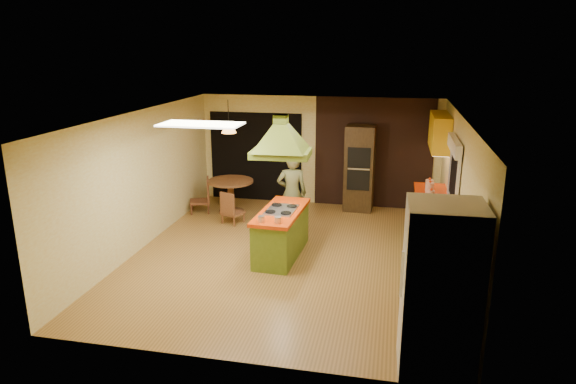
% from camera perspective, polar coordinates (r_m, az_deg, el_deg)
% --- Properties ---
extents(ground, '(6.50, 6.50, 0.00)m').
position_cam_1_polar(ground, '(9.20, 0.26, -7.07)').
color(ground, olive).
rests_on(ground, ground).
extents(room_walls, '(5.50, 6.50, 6.50)m').
position_cam_1_polar(room_walls, '(8.78, 0.27, 0.45)').
color(room_walls, beige).
rests_on(room_walls, ground).
extents(ceiling_plane, '(6.50, 6.50, 0.00)m').
position_cam_1_polar(ceiling_plane, '(8.53, 0.28, 8.57)').
color(ceiling_plane, silver).
rests_on(ceiling_plane, room_walls).
extents(brick_panel, '(2.64, 0.03, 2.50)m').
position_cam_1_polar(brick_panel, '(11.76, 9.45, 4.25)').
color(brick_panel, '#381E14').
rests_on(brick_panel, ground).
extents(nook_opening, '(2.20, 0.03, 2.10)m').
position_cam_1_polar(nook_opening, '(12.22, -3.60, 3.92)').
color(nook_opening, black).
rests_on(nook_opening, ground).
extents(right_counter, '(0.62, 3.05, 0.92)m').
position_cam_1_polar(right_counter, '(9.46, 15.76, -4.03)').
color(right_counter, olive).
rests_on(right_counter, ground).
extents(upper_cabinets, '(0.34, 1.40, 0.70)m').
position_cam_1_polar(upper_cabinets, '(10.65, 16.50, 6.42)').
color(upper_cabinets, yellow).
rests_on(upper_cabinets, room_walls).
extents(window_right, '(0.12, 1.35, 1.06)m').
position_cam_1_polar(window_right, '(8.94, 18.04, 3.38)').
color(window_right, black).
rests_on(window_right, room_walls).
extents(fluor_panel, '(1.20, 0.60, 0.03)m').
position_cam_1_polar(fluor_panel, '(7.70, -9.66, 7.42)').
color(fluor_panel, white).
rests_on(fluor_panel, ceiling_plane).
extents(kitchen_island, '(0.76, 1.71, 0.86)m').
position_cam_1_polar(kitchen_island, '(9.05, -0.75, -4.53)').
color(kitchen_island, olive).
rests_on(kitchen_island, ground).
extents(range_hood, '(1.01, 0.75, 0.79)m').
position_cam_1_polar(range_hood, '(8.59, -0.80, 6.95)').
color(range_hood, '#5F731C').
rests_on(range_hood, ceiling_plane).
extents(man, '(0.66, 0.50, 1.61)m').
position_cam_1_polar(man, '(10.05, 0.43, -0.16)').
color(man, brown).
rests_on(man, ground).
extents(refrigerator, '(0.84, 0.80, 2.00)m').
position_cam_1_polar(refrigerator, '(6.02, 16.56, -10.40)').
color(refrigerator, white).
rests_on(refrigerator, ground).
extents(wall_oven, '(0.66, 0.62, 1.92)m').
position_cam_1_polar(wall_oven, '(11.56, 7.96, 2.63)').
color(wall_oven, '#402C14').
rests_on(wall_oven, ground).
extents(dining_table, '(1.00, 1.00, 0.75)m').
position_cam_1_polar(dining_table, '(11.38, -6.38, 0.23)').
color(dining_table, brown).
rests_on(dining_table, ground).
extents(chair_left, '(0.55, 0.55, 0.78)m').
position_cam_1_polar(chair_left, '(11.56, -9.81, -0.36)').
color(chair_left, brown).
rests_on(chair_left, ground).
extents(chair_near, '(0.50, 0.50, 0.69)m').
position_cam_1_polar(chair_near, '(10.77, -6.15, -1.69)').
color(chair_near, brown).
rests_on(chair_near, ground).
extents(pendant_lamp, '(0.42, 0.42, 0.21)m').
position_cam_1_polar(pendant_lamp, '(11.09, -6.60, 7.07)').
color(pendant_lamp, '#FF9E3F').
rests_on(pendant_lamp, ceiling_plane).
extents(canister_large, '(0.17, 0.17, 0.22)m').
position_cam_1_polar(canister_large, '(10.15, 15.42, 0.72)').
color(canister_large, beige).
rests_on(canister_large, right_counter).
extents(canister_medium, '(0.16, 0.16, 0.21)m').
position_cam_1_polar(canister_medium, '(9.98, 15.47, 0.43)').
color(canister_medium, beige).
rests_on(canister_medium, right_counter).
extents(canister_small, '(0.13, 0.13, 0.17)m').
position_cam_1_polar(canister_small, '(9.59, 15.59, -0.32)').
color(canister_small, beige).
rests_on(canister_small, right_counter).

